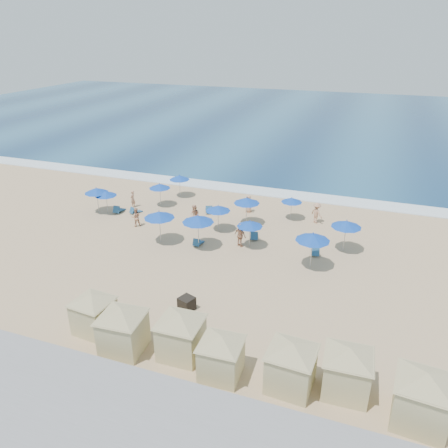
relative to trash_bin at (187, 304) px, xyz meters
The scene contains 36 objects.
ground 5.77m from the trash_bin, 100.66° to the left, with size 160.00×160.00×0.00m, color tan.
ocean 60.66m from the trash_bin, 91.01° to the left, with size 160.00×80.00×0.06m, color navy.
surf_line 21.18m from the trash_bin, 92.88° to the left, with size 160.00×2.50×0.08m, color white.
seawall 7.92m from the trash_bin, 97.73° to the right, with size 160.00×6.10×1.22m.
trash_bin is the anchor object (origin of this frame).
cabana_0 5.32m from the trash_bin, 138.38° to the right, with size 4.06×4.06×2.56m.
cabana_1 4.70m from the trash_bin, 110.31° to the right, with size 4.42×4.42×2.78m.
cabana_2 4.04m from the trash_bin, 69.56° to the right, with size 4.37×4.37×2.74m.
cabana_3 5.78m from the trash_bin, 48.93° to the right, with size 4.05×4.05×2.54m.
cabana_4 8.08m from the trash_bin, 29.25° to the right, with size 4.37×4.37×2.74m.
cabana_5 10.05m from the trash_bin, 19.68° to the right, with size 4.35×4.35×2.73m.
cabana_6 13.16m from the trash_bin, 18.02° to the right, with size 4.61×4.61×2.91m.
umbrella_0 17.55m from the trash_bin, 141.22° to the left, with size 2.11×2.11×2.40m.
umbrella_1 16.88m from the trash_bin, 139.13° to the left, with size 1.91×1.91×2.18m.
umbrella_2 16.99m from the trash_bin, 122.56° to the left, with size 1.97×1.97×2.24m.
umbrella_3 9.48m from the trash_bin, 126.81° to the left, with size 2.34×2.34×2.67m.
umbrella_4 19.16m from the trash_bin, 116.25° to the left, with size 1.98×1.98×2.25m.
umbrella_5 11.26m from the trash_bin, 100.97° to the left, with size 2.00×2.00×2.27m.
umbrella_6 8.24m from the trash_bin, 107.87° to the left, with size 2.38×2.38×2.71m.
umbrella_7 13.08m from the trash_bin, 91.51° to the left, with size 2.17×2.17×2.47m.
umbrella_8 9.20m from the trash_bin, 82.90° to the left, with size 1.94×1.94×2.21m.
umbrella_9 15.64m from the trash_bin, 79.00° to the left, with size 1.80×1.80×2.05m.
umbrella_10 13.49m from the trash_bin, 53.76° to the left, with size 2.22×2.22×2.52m.
umbrella_11 9.77m from the trash_bin, 51.20° to the left, with size 2.37×2.37×2.69m.
beach_chair_0 16.57m from the trash_bin, 136.00° to the left, with size 0.67×1.39×0.75m.
beach_chair_1 15.78m from the trash_bin, 131.43° to the left, with size 0.94×1.26×0.63m.
beach_chair_2 14.88m from the trash_bin, 106.61° to the left, with size 1.14×1.52×0.77m.
beach_chair_3 8.38m from the trash_bin, 108.53° to the left, with size 0.53×1.19×0.65m.
beach_chair_4 10.53m from the trash_bin, 84.16° to the left, with size 0.94×1.46×0.74m.
beach_chair_5 11.20m from the trash_bin, 57.45° to the left, with size 0.79×1.37×0.71m.
beachgoer_0 17.35m from the trash_bin, 130.93° to the left, with size 0.58×0.38×1.60m, color tan.
beachgoer_1 11.94m from the trash_bin, 110.96° to the left, with size 0.90×0.70×1.84m, color tan.
beachgoer_2 8.86m from the trash_bin, 87.10° to the left, with size 1.08×0.45×1.84m, color tan.
beachgoer_3 16.12m from the trash_bin, 71.29° to the left, with size 1.16×0.67×1.80m, color tan.
beachgoer_4 15.62m from the trash_bin, 93.52° to the left, with size 0.77×0.50×1.57m, color tan.
beachgoer_5 12.98m from the trash_bin, 133.22° to the left, with size 0.78×0.61×1.60m, color tan.
Camera 1 is at (10.40, -25.07, 15.19)m, focal length 35.00 mm.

